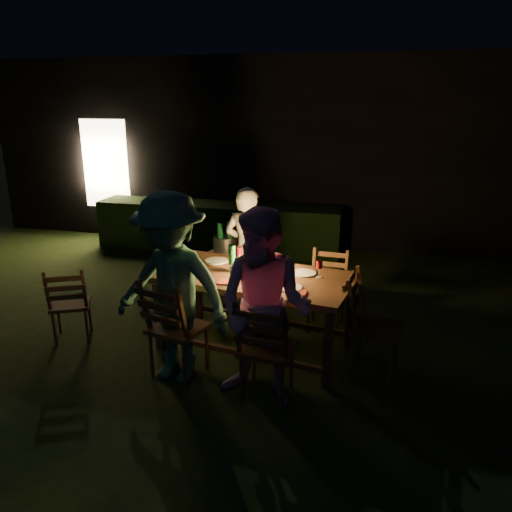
% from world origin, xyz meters
% --- Properties ---
extents(garden_envelope, '(40.00, 40.00, 3.20)m').
position_xyz_m(garden_envelope, '(-0.01, 6.15, 1.58)').
color(garden_envelope, black).
rests_on(garden_envelope, ground).
extents(dining_table, '(2.12, 1.31, 0.82)m').
position_xyz_m(dining_table, '(0.97, 0.40, 0.74)').
color(dining_table, '#54301C').
rests_on(dining_table, ground).
extents(chair_near_left, '(0.58, 0.60, 1.04)m').
position_xyz_m(chair_near_left, '(0.39, -0.28, 0.31)').
color(chair_near_left, '#54301C').
rests_on(chair_near_left, ground).
extents(chair_near_right, '(0.48, 0.51, 0.99)m').
position_xyz_m(chair_near_right, '(1.28, -0.43, 0.30)').
color(chair_near_right, '#54301C').
rests_on(chair_near_right, ground).
extents(chair_far_left, '(0.54, 0.57, 1.04)m').
position_xyz_m(chair_far_left, '(0.66, 1.24, 0.32)').
color(chair_far_left, '#54301C').
rests_on(chair_far_left, ground).
extents(chair_far_right, '(0.44, 0.46, 0.92)m').
position_xyz_m(chair_far_right, '(1.64, 1.07, 0.28)').
color(chair_far_right, '#54301C').
rests_on(chair_far_right, ground).
extents(chair_end, '(0.55, 0.52, 1.02)m').
position_xyz_m(chair_end, '(2.18, 0.19, 0.31)').
color(chair_end, '#54301C').
rests_on(chair_end, ground).
extents(chair_spare, '(0.55, 0.56, 0.90)m').
position_xyz_m(chair_spare, '(-1.00, 0.12, 0.27)').
color(chair_spare, '#54301C').
rests_on(chair_spare, ground).
extents(person_house_side, '(0.62, 0.46, 1.56)m').
position_xyz_m(person_house_side, '(0.66, 1.29, 0.78)').
color(person_house_side, '#F2E4CE').
rests_on(person_house_side, ground).
extents(person_opp_right, '(0.93, 0.78, 1.71)m').
position_xyz_m(person_opp_right, '(1.27, -0.48, 0.85)').
color(person_opp_right, '#CE8EBB').
rests_on(person_opp_right, ground).
extents(person_opp_left, '(1.24, 0.85, 1.78)m').
position_xyz_m(person_opp_left, '(0.38, -0.33, 0.89)').
color(person_opp_left, '#356B55').
rests_on(person_opp_left, ground).
extents(lantern, '(0.16, 0.16, 0.35)m').
position_xyz_m(lantern, '(1.02, 0.44, 0.98)').
color(lantern, white).
rests_on(lantern, dining_table).
extents(plate_far_left, '(0.25, 0.25, 0.01)m').
position_xyz_m(plate_far_left, '(0.46, 0.71, 0.83)').
color(plate_far_left, white).
rests_on(plate_far_left, dining_table).
extents(plate_near_left, '(0.25, 0.25, 0.01)m').
position_xyz_m(plate_near_left, '(0.39, 0.28, 0.83)').
color(plate_near_left, white).
rests_on(plate_near_left, dining_table).
extents(plate_far_right, '(0.25, 0.25, 0.01)m').
position_xyz_m(plate_far_right, '(1.45, 0.54, 0.83)').
color(plate_far_right, white).
rests_on(plate_far_right, dining_table).
extents(plate_near_right, '(0.25, 0.25, 0.01)m').
position_xyz_m(plate_near_right, '(1.37, 0.11, 0.83)').
color(plate_near_right, white).
rests_on(plate_near_right, dining_table).
extents(wineglass_a, '(0.06, 0.06, 0.18)m').
position_xyz_m(wineglass_a, '(0.72, 0.73, 0.91)').
color(wineglass_a, '#59070F').
rests_on(wineglass_a, dining_table).
extents(wineglass_b, '(0.06, 0.06, 0.18)m').
position_xyz_m(wineglass_b, '(0.24, 0.41, 0.91)').
color(wineglass_b, '#59070F').
rests_on(wineglass_b, dining_table).
extents(wineglass_c, '(0.06, 0.06, 0.18)m').
position_xyz_m(wineglass_c, '(1.21, 0.08, 0.91)').
color(wineglass_c, '#59070F').
rests_on(wineglass_c, dining_table).
extents(wineglass_d, '(0.06, 0.06, 0.18)m').
position_xyz_m(wineglass_d, '(1.61, 0.47, 0.91)').
color(wineglass_d, '#59070F').
rests_on(wineglass_d, dining_table).
extents(wineglass_e, '(0.06, 0.06, 0.18)m').
position_xyz_m(wineglass_e, '(0.82, 0.12, 0.91)').
color(wineglass_e, silver).
rests_on(wineglass_e, dining_table).
extents(bottle_table, '(0.07, 0.07, 0.28)m').
position_xyz_m(bottle_table, '(0.72, 0.45, 0.96)').
color(bottle_table, '#0F471E').
rests_on(bottle_table, dining_table).
extents(napkin_left, '(0.18, 0.14, 0.01)m').
position_xyz_m(napkin_left, '(0.76, 0.11, 0.83)').
color(napkin_left, red).
rests_on(napkin_left, dining_table).
extents(napkin_right, '(0.18, 0.14, 0.01)m').
position_xyz_m(napkin_right, '(1.46, 0.01, 0.83)').
color(napkin_right, red).
rests_on(napkin_right, dining_table).
extents(phone, '(0.14, 0.07, 0.01)m').
position_xyz_m(phone, '(0.30, 0.21, 0.83)').
color(phone, black).
rests_on(phone, dining_table).
extents(side_table, '(0.48, 0.48, 0.64)m').
position_xyz_m(side_table, '(0.30, 1.58, 0.57)').
color(side_table, olive).
rests_on(side_table, ground).
extents(ice_bucket, '(0.30, 0.30, 0.22)m').
position_xyz_m(ice_bucket, '(0.30, 1.58, 0.75)').
color(ice_bucket, '#A5A8AD').
rests_on(ice_bucket, side_table).
extents(bottle_bucket_a, '(0.07, 0.07, 0.32)m').
position_xyz_m(bottle_bucket_a, '(0.25, 1.54, 0.80)').
color(bottle_bucket_a, '#0F471E').
rests_on(bottle_bucket_a, side_table).
extents(bottle_bucket_b, '(0.07, 0.07, 0.32)m').
position_xyz_m(bottle_bucket_b, '(0.35, 1.62, 0.80)').
color(bottle_bucket_b, '#0F471E').
rests_on(bottle_bucket_b, side_table).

